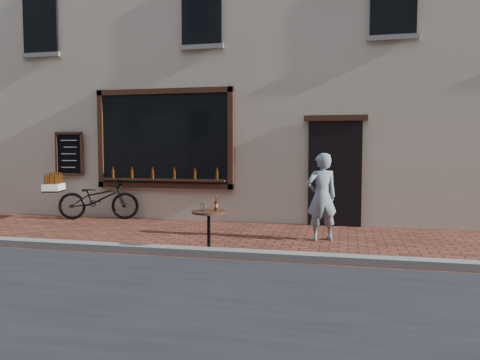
# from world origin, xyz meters

# --- Properties ---
(ground) EXTENTS (90.00, 90.00, 0.00)m
(ground) POSITION_xyz_m (0.00, 0.00, 0.00)
(ground) COLOR #4E2619
(ground) RESTS_ON ground
(kerb) EXTENTS (90.00, 0.25, 0.12)m
(kerb) POSITION_xyz_m (0.00, 0.20, 0.06)
(kerb) COLOR slate
(kerb) RESTS_ON ground
(shop_building) EXTENTS (28.00, 6.20, 10.00)m
(shop_building) POSITION_xyz_m (0.00, 6.50, 5.00)
(shop_building) COLOR #C5B39B
(shop_building) RESTS_ON ground
(cargo_bicycle) EXTENTS (2.18, 1.12, 1.03)m
(cargo_bicycle) POSITION_xyz_m (-3.44, 3.16, 0.49)
(cargo_bicycle) COLOR black
(cargo_bicycle) RESTS_ON ground
(bistro_table) EXTENTS (0.52, 0.52, 0.90)m
(bistro_table) POSITION_xyz_m (0.08, 0.35, 0.48)
(bistro_table) COLOR black
(bistro_table) RESTS_ON ground
(pedestrian) EXTENTS (0.67, 0.58, 1.55)m
(pedestrian) POSITION_xyz_m (1.71, 1.85, 0.78)
(pedestrian) COLOR gray
(pedestrian) RESTS_ON ground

